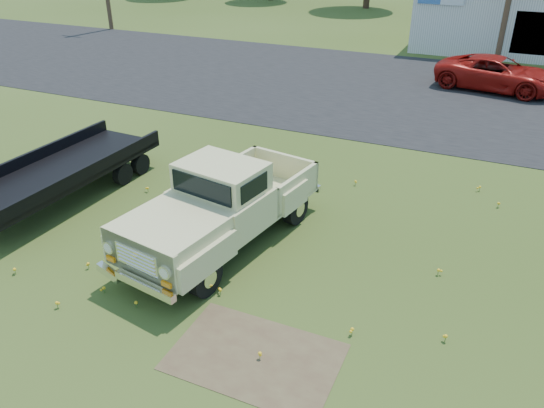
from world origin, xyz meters
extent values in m
plane|color=#354717|center=(0.00, 0.00, 0.00)|extent=(140.00, 140.00, 0.00)
cube|color=black|center=(0.00, 15.00, 0.00)|extent=(90.00, 14.00, 0.02)
cube|color=#503C2A|center=(1.50, -3.00, 0.00)|extent=(3.00, 2.00, 0.01)
cube|color=#503C2A|center=(-2.00, 3.50, 0.00)|extent=(2.20, 1.60, 0.01)
cube|color=black|center=(6.00, 23.05, 1.60)|extent=(3.00, 0.10, 2.20)
imported|color=maroon|center=(4.23, 16.86, 0.75)|extent=(5.70, 3.32, 1.49)
camera|label=1|loc=(4.69, -9.38, 6.98)|focal=35.00mm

